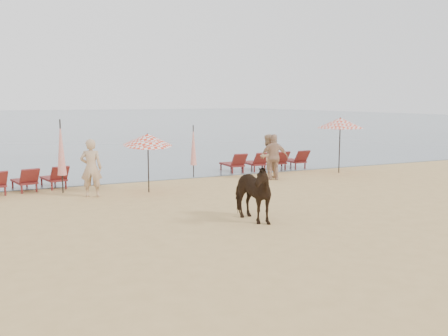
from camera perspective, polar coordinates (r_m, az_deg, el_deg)
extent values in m
plane|color=tan|center=(11.02, 11.28, -8.91)|extent=(120.00, 120.00, 0.00)
cube|color=#51606B|center=(88.74, -21.21, 5.28)|extent=(160.00, 140.00, 0.06)
cube|color=maroon|center=(18.67, -21.88, -1.43)|extent=(0.85, 1.39, 0.07)
cube|color=maroon|center=(17.98, -21.33, -0.91)|extent=(0.67, 0.54, 0.57)
cube|color=maroon|center=(18.96, -18.93, -1.16)|extent=(0.85, 1.39, 0.07)
cube|color=maroon|center=(18.27, -18.28, -0.63)|extent=(0.67, 0.54, 0.57)
cube|color=maroon|center=(21.75, 0.90, 0.41)|extent=(0.63, 1.34, 0.08)
cube|color=maroon|center=(21.08, 1.75, 0.90)|extent=(0.62, 0.44, 0.59)
cube|color=maroon|center=(22.22, 3.34, 0.55)|extent=(0.63, 1.34, 0.08)
cube|color=maroon|center=(21.56, 4.25, 1.04)|extent=(0.62, 0.44, 0.59)
cube|color=maroon|center=(22.73, 5.68, 0.69)|extent=(0.63, 1.34, 0.08)
cube|color=maroon|center=(22.09, 6.63, 1.17)|extent=(0.62, 0.44, 0.59)
cube|color=maroon|center=(23.28, 7.91, 0.82)|extent=(0.63, 1.34, 0.08)
cube|color=maroon|center=(22.65, 8.90, 1.29)|extent=(0.62, 0.44, 0.59)
cylinder|color=black|center=(17.13, -8.64, 0.30)|extent=(0.04, 0.04, 1.85)
cone|color=red|center=(17.04, -8.71, 3.25)|extent=(1.64, 1.67, 0.56)
sphere|color=black|center=(17.03, -8.72, 3.83)|extent=(0.07, 0.07, 0.07)
cylinder|color=black|center=(22.05, 13.06, 2.31)|extent=(0.05, 0.05, 2.20)
cone|color=red|center=(21.98, 13.15, 5.04)|extent=(1.96, 1.96, 0.44)
sphere|color=black|center=(21.97, 13.16, 5.55)|extent=(0.08, 0.08, 0.08)
cylinder|color=black|center=(17.66, -18.09, 1.27)|extent=(0.05, 0.05, 2.49)
cone|color=red|center=(17.63, -18.13, 2.23)|extent=(0.30, 0.30, 1.87)
cylinder|color=black|center=(20.10, -3.52, 1.88)|extent=(0.05, 0.05, 2.13)
cone|color=red|center=(20.07, -3.52, 2.61)|extent=(0.26, 0.26, 1.60)
imported|color=black|center=(12.95, 2.95, -2.77)|extent=(1.01, 1.89, 1.53)
imported|color=tan|center=(16.72, -14.94, 0.01)|extent=(0.80, 0.65, 1.89)
imported|color=tan|center=(19.98, 5.01, 1.32)|extent=(1.06, 0.96, 1.78)
imported|color=tan|center=(19.71, 5.76, 1.26)|extent=(1.14, 0.90, 1.80)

